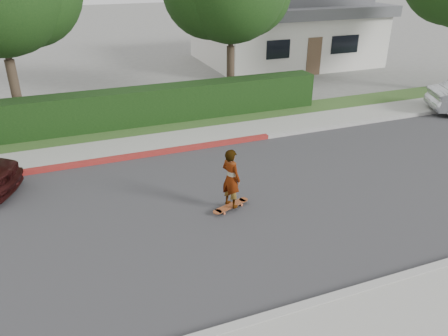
% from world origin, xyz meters
% --- Properties ---
extents(ground, '(120.00, 120.00, 0.00)m').
position_xyz_m(ground, '(0.00, 0.00, 0.00)').
color(ground, slate).
rests_on(ground, ground).
extents(road, '(60.00, 8.00, 0.01)m').
position_xyz_m(road, '(0.00, 0.00, 0.01)').
color(road, '#2D2D30').
rests_on(road, ground).
extents(curb_near, '(60.00, 0.20, 0.15)m').
position_xyz_m(curb_near, '(0.00, -4.10, 0.07)').
color(curb_near, '#9E9E99').
rests_on(curb_near, ground).
extents(sidewalk_near, '(60.00, 1.60, 0.12)m').
position_xyz_m(sidewalk_near, '(0.00, -5.00, 0.06)').
color(sidewalk_near, gray).
rests_on(sidewalk_near, ground).
extents(curb_far, '(60.00, 0.20, 0.15)m').
position_xyz_m(curb_far, '(0.00, 4.10, 0.07)').
color(curb_far, '#9E9E99').
rests_on(curb_far, ground).
extents(curb_red_section, '(12.00, 0.21, 0.15)m').
position_xyz_m(curb_red_section, '(-5.00, 4.10, 0.08)').
color(curb_red_section, maroon).
rests_on(curb_red_section, ground).
extents(sidewalk_far, '(60.00, 1.60, 0.12)m').
position_xyz_m(sidewalk_far, '(0.00, 5.00, 0.06)').
color(sidewalk_far, gray).
rests_on(sidewalk_far, ground).
extents(planting_strip, '(60.00, 1.60, 0.10)m').
position_xyz_m(planting_strip, '(0.00, 6.60, 0.05)').
color(planting_strip, '#2D4C1E').
rests_on(planting_strip, ground).
extents(hedge, '(15.00, 1.00, 1.50)m').
position_xyz_m(hedge, '(-3.00, 7.20, 0.75)').
color(hedge, black).
rests_on(hedge, ground).
extents(house, '(10.60, 8.60, 4.30)m').
position_xyz_m(house, '(8.00, 16.00, 2.10)').
color(house, beige).
rests_on(house, ground).
extents(skateboard, '(1.19, 0.64, 0.11)m').
position_xyz_m(skateboard, '(-2.18, -0.14, 0.10)').
color(skateboard, '#BE5A34').
rests_on(skateboard, ground).
extents(skateboarder, '(0.59, 0.69, 1.62)m').
position_xyz_m(skateboarder, '(-2.18, -0.14, 0.93)').
color(skateboarder, white).
rests_on(skateboarder, skateboard).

